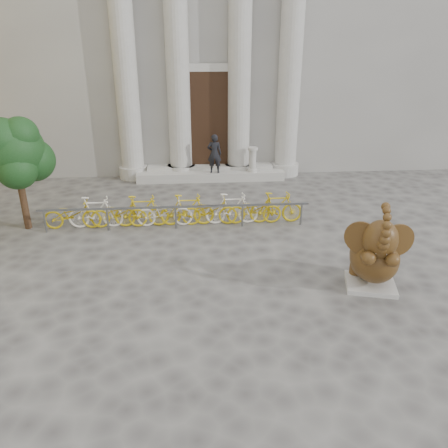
{
  "coord_description": "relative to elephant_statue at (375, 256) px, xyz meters",
  "views": [
    {
      "loc": [
        -0.77,
        -8.11,
        5.3
      ],
      "look_at": [
        -0.01,
        1.86,
        1.1
      ],
      "focal_mm": 35.0,
      "sensor_mm": 36.0,
      "label": 1
    }
  ],
  "objects": [
    {
      "name": "bike_rack",
      "position": [
        -4.62,
        4.06,
        -0.3
      ],
      "size": [
        8.14,
        0.53,
        1.0
      ],
      "color": "slate",
      "rests_on": "ground"
    },
    {
      "name": "tree",
      "position": [
        -9.09,
        4.18,
        1.56
      ],
      "size": [
        1.95,
        1.78,
        3.38
      ],
      "color": "#332114",
      "rests_on": "ground"
    },
    {
      "name": "pedestrian",
      "position": [
        -3.15,
        8.62,
        0.34
      ],
      "size": [
        0.6,
        0.43,
        1.56
      ],
      "primitive_type": "imported",
      "rotation": [
        0.0,
        0.0,
        3.05
      ],
      "color": "black",
      "rests_on": "entrance_steps"
    },
    {
      "name": "ground",
      "position": [
        -3.31,
        -0.43,
        -0.8
      ],
      "size": [
        80.0,
        80.0,
        0.0
      ],
      "primitive_type": "plane",
      "color": "#474442",
      "rests_on": "ground"
    },
    {
      "name": "entrance_steps",
      "position": [
        -3.31,
        8.97,
        -0.62
      ],
      "size": [
        6.0,
        1.2,
        0.36
      ],
      "primitive_type": "cube",
      "color": "#A8A59E",
      "rests_on": "ground"
    },
    {
      "name": "classical_building",
      "position": [
        -3.31,
        14.51,
        5.18
      ],
      "size": [
        22.0,
        10.7,
        12.0
      ],
      "color": "gray",
      "rests_on": "ground"
    },
    {
      "name": "elephant_statue",
      "position": [
        0.0,
        0.0,
        0.0
      ],
      "size": [
        1.44,
        1.74,
        2.21
      ],
      "rotation": [
        0.0,
        0.0,
        -0.26
      ],
      "color": "#A8A59E",
      "rests_on": "ground"
    },
    {
      "name": "balustrade_post",
      "position": [
        -1.6,
        8.67,
        0.01
      ],
      "size": [
        0.41,
        0.41,
        0.99
      ],
      "color": "#A8A59E",
      "rests_on": "entrance_steps"
    }
  ]
}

